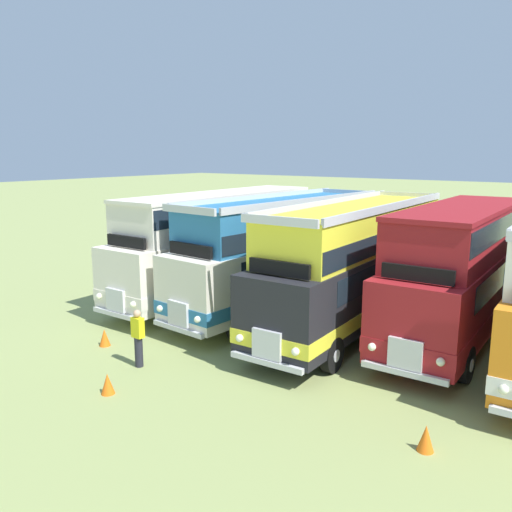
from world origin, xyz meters
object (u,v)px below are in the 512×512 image
at_px(bus_first_in_row, 220,239).
at_px(marshal_person, 138,338).
at_px(bus_second_in_row, 283,251).
at_px(bus_fourth_in_row, 459,268).
at_px(cone_far_end, 108,384).
at_px(bus_third_in_row, 357,262).
at_px(cone_near_end, 426,438).
at_px(cone_mid_row, 105,338).

bearing_deg(bus_first_in_row, marshal_person, -66.59).
relative_size(bus_second_in_row, bus_fourth_in_row, 1.12).
distance_m(bus_first_in_row, cone_far_end, 10.21).
height_order(bus_third_in_row, cone_near_end, bus_third_in_row).
distance_m(bus_fourth_in_row, cone_mid_row, 11.81).
distance_m(bus_fourth_in_row, marshal_person, 10.48).
height_order(bus_second_in_row, cone_near_end, bus_second_in_row).
bearing_deg(cone_near_end, cone_mid_row, -179.02).
height_order(bus_fourth_in_row, cone_near_end, bus_fourth_in_row).
bearing_deg(cone_far_end, cone_near_end, 17.06).
bearing_deg(cone_mid_row, marshal_person, -11.66).
bearing_deg(bus_third_in_row, bus_second_in_row, 176.68).
relative_size(bus_third_in_row, cone_mid_row, 20.97).
bearing_deg(bus_fourth_in_row, cone_near_end, -77.72).
relative_size(bus_third_in_row, cone_near_end, 20.07).
relative_size(cone_near_end, marshal_person, 0.34).
bearing_deg(bus_third_in_row, bus_fourth_in_row, 11.75).
bearing_deg(marshal_person, cone_near_end, 4.38).
xyz_separation_m(bus_third_in_row, bus_fourth_in_row, (3.31, 0.69, 0.10)).
distance_m(bus_first_in_row, marshal_person, 8.29).
height_order(bus_first_in_row, cone_mid_row, bus_first_in_row).
distance_m(bus_third_in_row, cone_far_end, 9.51).
bearing_deg(bus_second_in_row, marshal_person, -90.70).
bearing_deg(bus_fourth_in_row, bus_first_in_row, -177.53).
distance_m(cone_near_end, cone_far_end, 7.91).
xyz_separation_m(bus_first_in_row, bus_third_in_row, (6.62, -0.26, -0.11)).
xyz_separation_m(bus_third_in_row, marshal_person, (-3.39, -7.20, -1.48)).
relative_size(bus_fourth_in_row, cone_far_end, 17.93).
xyz_separation_m(bus_second_in_row, cone_far_end, (0.64, -9.08, -2.09)).
bearing_deg(bus_second_in_row, cone_far_end, -86.00).
distance_m(bus_second_in_row, bus_fourth_in_row, 6.63).
distance_m(bus_second_in_row, cone_near_end, 10.82).
bearing_deg(cone_far_end, bus_second_in_row, 94.00).
bearing_deg(cone_near_end, cone_far_end, -162.94).
distance_m(bus_first_in_row, bus_fourth_in_row, 9.95).
height_order(bus_first_in_row, bus_third_in_row, bus_third_in_row).
relative_size(bus_fourth_in_row, cone_mid_row, 17.72).
xyz_separation_m(bus_second_in_row, bus_fourth_in_row, (6.61, 0.50, 0.11)).
distance_m(bus_first_in_row, cone_mid_row, 7.42).
relative_size(cone_near_end, cone_mid_row, 1.04).
height_order(bus_second_in_row, marshal_person, bus_second_in_row).
relative_size(bus_fourth_in_row, cone_near_end, 16.97).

